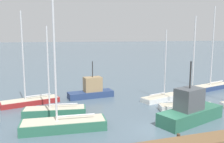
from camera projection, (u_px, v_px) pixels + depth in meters
ground_plane at (159, 130)px, 19.45m from camera, size 600.00×600.00×0.00m
sailboat_1 at (162, 97)px, 28.29m from camera, size 5.53×2.91×8.37m
sailboat_2 at (30, 100)px, 26.75m from camera, size 6.57×3.24×10.31m
sailboat_3 at (212, 85)px, 34.49m from camera, size 6.94×3.52×11.69m
sailboat_4 at (64, 123)px, 19.39m from camera, size 7.02×2.64×11.59m
sailboat_5 at (55, 110)px, 23.07m from camera, size 6.14×2.65×8.57m
sailboat_6 at (187, 105)px, 24.68m from camera, size 5.95×2.69×9.60m
fishing_boat_0 at (91, 90)px, 29.71m from camera, size 5.78×2.33×4.53m
fishing_boat_3 at (190, 110)px, 21.10m from camera, size 7.10×4.12×5.49m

